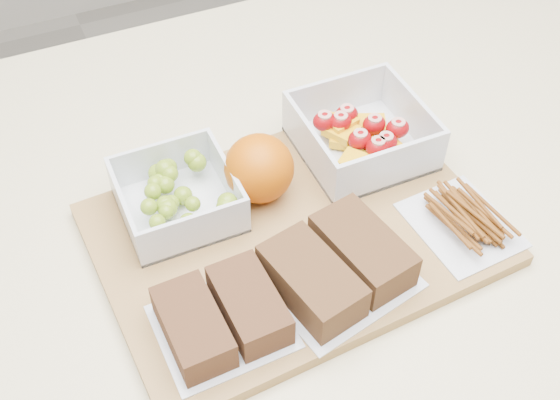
# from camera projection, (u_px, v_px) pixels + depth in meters

# --- Properties ---
(cutting_board) EXTENTS (0.44, 0.32, 0.02)m
(cutting_board) POSITION_uv_depth(u_px,v_px,m) (294.00, 234.00, 0.78)
(cutting_board) COLOR olive
(cutting_board) RESTS_ON counter
(grape_container) EXTENTS (0.12, 0.12, 0.05)m
(grape_container) POSITION_uv_depth(u_px,v_px,m) (178.00, 195.00, 0.78)
(grape_container) COLOR silver
(grape_container) RESTS_ON cutting_board
(fruit_container) EXTENTS (0.14, 0.14, 0.06)m
(fruit_container) POSITION_uv_depth(u_px,v_px,m) (361.00, 136.00, 0.84)
(fruit_container) COLOR silver
(fruit_container) RESTS_ON cutting_board
(orange) EXTENTS (0.08, 0.08, 0.08)m
(orange) POSITION_uv_depth(u_px,v_px,m) (259.00, 168.00, 0.78)
(orange) COLOR #C55504
(orange) RESTS_ON cutting_board
(sandwich_bag_left) EXTENTS (0.13, 0.11, 0.04)m
(sandwich_bag_left) POSITION_uv_depth(u_px,v_px,m) (222.00, 316.00, 0.67)
(sandwich_bag_left) COLOR silver
(sandwich_bag_left) RESTS_ON cutting_board
(sandwich_bag_center) EXTENTS (0.17, 0.15, 0.04)m
(sandwich_bag_center) POSITION_uv_depth(u_px,v_px,m) (337.00, 266.00, 0.71)
(sandwich_bag_center) COLOR silver
(sandwich_bag_center) RESTS_ON cutting_board
(pretzel_bag) EXTENTS (0.11, 0.13, 0.03)m
(pretzel_bag) POSITION_uv_depth(u_px,v_px,m) (463.00, 218.00, 0.77)
(pretzel_bag) COLOR silver
(pretzel_bag) RESTS_ON cutting_board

